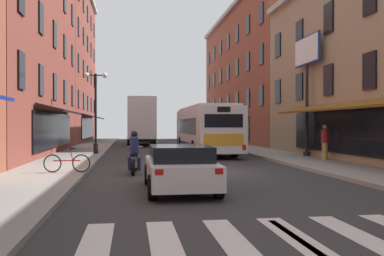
{
  "coord_description": "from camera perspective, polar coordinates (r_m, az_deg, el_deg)",
  "views": [
    {
      "loc": [
        -2.73,
        -16.83,
        1.9
      ],
      "look_at": [
        1.03,
        9.35,
        1.68
      ],
      "focal_mm": 39.61,
      "sensor_mm": 36.0,
      "label": 1
    }
  ],
  "objects": [
    {
      "name": "ground_plane",
      "position": [
        17.16,
        1.04,
        -6.05
      ],
      "size": [
        34.8,
        80.0,
        0.1
      ],
      "primitive_type": "cube",
      "color": "#333335"
    },
    {
      "name": "lane_centre_dashes",
      "position": [
        16.91,
        1.18,
        -5.96
      ],
      "size": [
        0.14,
        73.9,
        0.01
      ],
      "color": "#DBCC4C",
      "rests_on": "ground"
    },
    {
      "name": "crosswalk_near",
      "position": [
        7.6,
        13.6,
        -13.98
      ],
      "size": [
        7.1,
        2.8,
        0.01
      ],
      "color": "silver",
      "rests_on": "ground"
    },
    {
      "name": "sidewalk_left",
      "position": [
        17.22,
        -18.82,
        -5.65
      ],
      "size": [
        3.0,
        80.0,
        0.14
      ],
      "primitive_type": "cube",
      "color": "gray",
      "rests_on": "ground"
    },
    {
      "name": "sidewalk_right",
      "position": [
        19.0,
        18.96,
        -5.08
      ],
      "size": [
        3.0,
        80.0,
        0.14
      ],
      "primitive_type": "cube",
      "color": "gray",
      "rests_on": "ground"
    },
    {
      "name": "billboard_sign",
      "position": [
        24.89,
        15.22,
        8.38
      ],
      "size": [
        0.4,
        3.21,
        6.72
      ],
      "color": "black",
      "rests_on": "sidewalk_right"
    },
    {
      "name": "transit_bus",
      "position": [
        27.73,
        1.79,
        -0.14
      ],
      "size": [
        2.67,
        11.34,
        3.05
      ],
      "color": "silver",
      "rests_on": "ground"
    },
    {
      "name": "box_truck",
      "position": [
        38.88,
        -6.87,
        0.86
      ],
      "size": [
        2.52,
        8.39,
        4.26
      ],
      "color": "black",
      "rests_on": "ground"
    },
    {
      "name": "sedan_near",
      "position": [
        12.14,
        -1.65,
        -5.33
      ],
      "size": [
        1.93,
        4.22,
        1.3
      ],
      "color": "silver",
      "rests_on": "ground"
    },
    {
      "name": "sedan_mid",
      "position": [
        47.24,
        -7.01,
        -1.01
      ],
      "size": [
        1.9,
        4.46,
        1.33
      ],
      "color": "silver",
      "rests_on": "ground"
    },
    {
      "name": "motorcycle_rider",
      "position": [
        16.5,
        -7.78,
        -3.67
      ],
      "size": [
        0.62,
        2.07,
        1.66
      ],
      "color": "black",
      "rests_on": "ground"
    },
    {
      "name": "bicycle_near",
      "position": [
        16.26,
        -16.48,
        -4.48
      ],
      "size": [
        1.71,
        0.48,
        0.91
      ],
      "color": "black",
      "rests_on": "sidewalk_left"
    },
    {
      "name": "pedestrian_mid",
      "position": [
        22.22,
        17.45,
        -1.75
      ],
      "size": [
        0.36,
        0.36,
        1.76
      ],
      "rotation": [
        0.0,
        0.0,
        5.13
      ],
      "color": "#B29947",
      "rests_on": "sidewalk_right"
    },
    {
      "name": "street_lamp_twin",
      "position": [
        26.42,
        -12.84,
        2.58
      ],
      "size": [
        1.42,
        0.32,
        4.92
      ],
      "color": "black",
      "rests_on": "sidewalk_left"
    }
  ]
}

